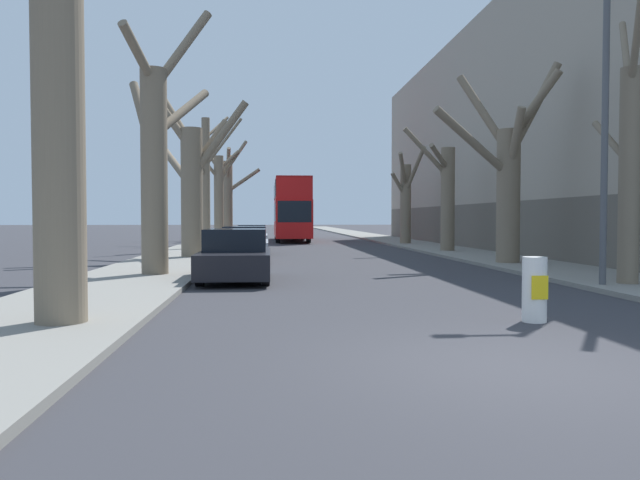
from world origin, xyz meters
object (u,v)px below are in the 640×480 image
Objects in this scene: street_tree_left_5 at (227,194)px; street_tree_right_1 at (508,176)px; street_tree_left_3 at (207,177)px; lamp_post at (602,86)px; street_tree_left_4 at (219,191)px; street_tree_right_2 at (446,195)px; parked_car_0 at (236,256)px; street_tree_left_0 at (58,45)px; double_decker_bus at (291,207)px; parked_car_1 at (245,246)px; parked_car_3 at (252,237)px; street_tree_right_0 at (633,153)px; traffic_bollard at (534,289)px; street_tree_right_3 at (406,200)px; parked_car_2 at (249,241)px; street_tree_left_1 at (156,158)px; street_tree_left_2 at (191,178)px.

street_tree_left_5 is 29.78m from street_tree_right_1.
lamp_post reaches higher than street_tree_left_3.
street_tree_left_4 reaches higher than street_tree_right_2.
parked_car_0 is at bearing -84.53° from street_tree_left_4.
street_tree_left_0 is 36.94m from double_decker_bus.
parked_car_1 is 11.19m from parked_car_3.
street_tree_right_0 reaches higher than traffic_bollard.
street_tree_left_4 is at bearing 95.47° from parked_car_0.
parked_car_1 is at bearing 80.94° from street_tree_left_0.
parked_car_3 is at bearing 124.97° from street_tree_right_1.
street_tree_right_1 is 16.65m from parked_car_3.
street_tree_left_4 is 1.28× the size of street_tree_right_3.
traffic_bollard is at bearing -134.22° from street_tree_right_0.
street_tree_left_5 is at bearing 109.17° from street_tree_right_0.
parked_car_2 is at bearing -136.75° from street_tree_right_3.
parked_car_1 is 4.00× the size of traffic_bollard.
street_tree_right_2 is at bearing -28.26° from parked_car_3.
street_tree_left_1 reaches higher than parked_car_0.
street_tree_right_0 is 7.16m from street_tree_right_1.
street_tree_right_3 is 1.40× the size of parked_car_1.
parked_car_3 is at bearing 90.00° from parked_car_1.
street_tree_right_0 reaches higher than parked_car_3.
street_tree_left_5 reaches higher than street_tree_left_3.
street_tree_left_1 is 1.28× the size of street_tree_right_2.
street_tree_left_2 is 12.57m from street_tree_right_1.
double_decker_bus is at bearing 132.20° from street_tree_right_3.
street_tree_left_4 is 1.08× the size of street_tree_right_1.
street_tree_right_1 is at bearing 92.65° from street_tree_right_0.
street_tree_left_4 is at bearing 90.01° from street_tree_left_1.
street_tree_right_0 is (12.01, -34.55, -0.33)m from street_tree_left_5.
parked_car_3 is (2.30, 16.95, -2.81)m from street_tree_left_1.
street_tree_left_5 is at bearing 89.90° from street_tree_left_2.
street_tree_right_0 is 10.44m from parked_car_0.
street_tree_left_1 is 1.30× the size of street_tree_right_3.
street_tree_left_3 reaches higher than parked_car_3.
street_tree_left_2 is 22.85m from street_tree_left_5.
street_tree_left_1 is at bearing -99.90° from double_decker_bus.
street_tree_right_0 is at bearing -65.66° from street_tree_left_4.
street_tree_right_1 is 12.75m from traffic_bollard.
street_tree_left_0 reaches higher than street_tree_right_0.
street_tree_right_3 is 5.63× the size of traffic_bollard.
street_tree_left_5 is at bearing 89.92° from street_tree_left_1.
parked_car_3 is at bearing 115.31° from street_tree_right_0.
traffic_bollard is at bearing -98.45° from street_tree_right_3.
street_tree_left_4 is 1.81× the size of parked_car_0.
street_tree_right_0 is 1.76× the size of parked_car_1.
parked_car_1 reaches higher than parked_car_2.
parked_car_2 is (-9.43, 8.05, -2.58)m from street_tree_right_1.
lamp_post reaches higher than parked_car_2.
street_tree_left_1 is 23.69m from street_tree_right_3.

